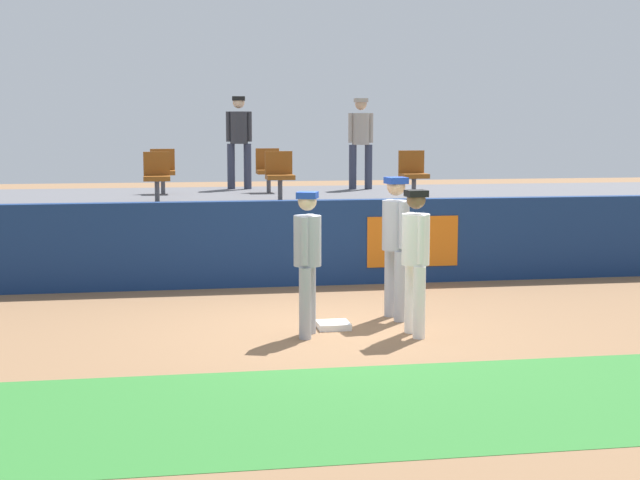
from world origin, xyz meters
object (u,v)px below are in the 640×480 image
at_px(player_runner_visitor, 396,237).
at_px(seat_front_left, 157,174).
at_px(player_fielder_home, 416,252).
at_px(player_coach_visitor, 307,253).
at_px(seat_front_right, 413,172).
at_px(seat_front_center, 280,173).
at_px(seat_back_center, 268,168).
at_px(spectator_capped, 239,136).
at_px(first_base, 333,325).
at_px(seat_back_left, 163,169).
at_px(spectator_hooded, 361,137).

bearing_deg(player_runner_visitor, seat_front_left, -152.24).
height_order(player_fielder_home, player_coach_visitor, player_fielder_home).
bearing_deg(player_fielder_home, seat_front_right, 161.48).
xyz_separation_m(player_fielder_home, seat_front_center, (-1.00, 5.20, 0.69)).
height_order(seat_front_left, seat_back_center, same).
distance_m(seat_front_left, spectator_capped, 3.33).
bearing_deg(seat_back_center, player_runner_visitor, -80.69).
bearing_deg(first_base, spectator_capped, 94.15).
bearing_deg(player_runner_visitor, player_coach_visitor, -66.53).
bearing_deg(player_coach_visitor, first_base, 153.02).
distance_m(seat_front_right, spectator_capped, 4.05).
distance_m(first_base, seat_front_right, 5.45).
bearing_deg(first_base, seat_back_center, 90.70).
xyz_separation_m(first_base, seat_back_center, (-0.08, 6.45, 1.68)).
bearing_deg(first_base, player_fielder_home, -30.91).
height_order(player_fielder_home, seat_back_left, seat_back_left).
height_order(spectator_hooded, spectator_capped, spectator_capped).
distance_m(seat_back_left, spectator_hooded, 4.01).
bearing_deg(spectator_hooded, seat_front_left, 30.35).
distance_m(seat_front_left, seat_front_center, 2.09).
height_order(player_coach_visitor, seat_front_center, seat_front_center).
bearing_deg(seat_back_center, seat_back_left, 180.00).
distance_m(seat_front_center, spectator_capped, 2.94).
height_order(player_fielder_home, seat_back_center, seat_back_center).
distance_m(spectator_hooded, spectator_capped, 2.44).
relative_size(player_fielder_home, spectator_hooded, 0.98).
bearing_deg(spectator_capped, spectator_hooded, 176.14).
bearing_deg(seat_back_center, player_coach_visitor, -92.58).
distance_m(seat_front_center, seat_front_right, 2.37).
height_order(first_base, seat_front_center, seat_front_center).
bearing_deg(seat_back_left, player_fielder_home, -66.94).
xyz_separation_m(seat_front_left, spectator_hooded, (4.03, 2.38, 0.58)).
bearing_deg(player_fielder_home, seat_back_center, -175.64).
bearing_deg(seat_front_center, seat_back_center, 89.75).
distance_m(first_base, seat_front_center, 4.95).
height_order(seat_front_left, spectator_capped, spectator_capped).
relative_size(first_base, player_fielder_home, 0.23).
distance_m(first_base, seat_front_left, 5.40).
bearing_deg(first_base, spectator_hooded, 75.24).
distance_m(player_runner_visitor, player_coach_visitor, 1.53).
distance_m(player_fielder_home, seat_front_center, 5.34).
xyz_separation_m(first_base, spectator_hooded, (1.85, 7.03, 2.26)).
bearing_deg(seat_front_center, player_runner_visitor, -76.73).
xyz_separation_m(player_fielder_home, player_coach_visitor, (-1.30, 0.18, -0.01)).
bearing_deg(seat_front_center, player_coach_visitor, -93.41).
relative_size(seat_front_left, seat_front_center, 1.00).
relative_size(player_runner_visitor, seat_back_center, 2.23).
bearing_deg(player_fielder_home, player_coach_visitor, -101.38).
bearing_deg(player_coach_visitor, seat_front_left, -141.14).
bearing_deg(first_base, player_runner_visitor, 25.57).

